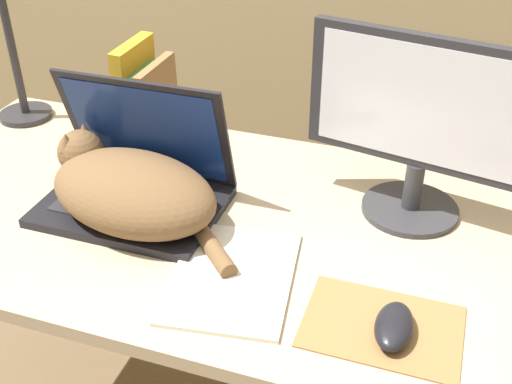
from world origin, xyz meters
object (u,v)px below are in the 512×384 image
Objects in this scene: book_row at (145,99)px; notepad at (232,276)px; cat at (130,189)px; laptop at (137,182)px; external_monitor at (423,123)px; computer_mouse at (394,326)px.

book_row reaches higher than notepad.
cat is 0.32m from book_row.
cat is (0.02, -0.05, 0.02)m from laptop.
laptop is 0.56m from external_monitor.
notepad is at bearing 170.78° from computer_mouse.
external_monitor is (0.51, 0.20, 0.13)m from cat.
external_monitor reaches higher than laptop.
laptop is 0.80× the size of cat.
notepad is at bearing -23.33° from cat.
external_monitor is at bearing 15.61° from laptop.
external_monitor is at bearing 21.22° from cat.
laptop is 0.27m from book_row.
book_row is at bearing 112.47° from laptop.
notepad is (0.26, -0.16, -0.04)m from laptop.
external_monitor is 0.39m from computer_mouse.
laptop is 1.47× the size of book_row.
computer_mouse is 0.45× the size of book_row.
computer_mouse is at bearing -86.73° from external_monitor.
book_row is at bearing 131.99° from notepad.
book_row is at bearing 111.48° from cat.
computer_mouse reaches higher than notepad.
external_monitor is at bearing -9.09° from book_row.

